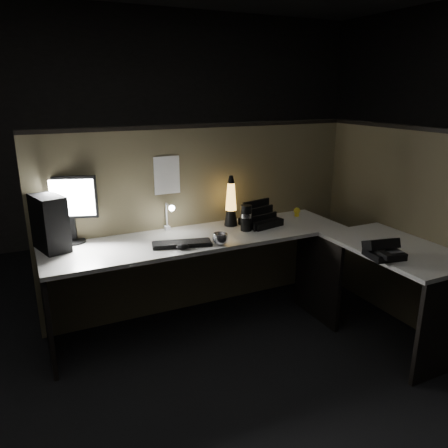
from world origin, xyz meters
name	(u,v)px	position (x,y,z in m)	size (l,w,h in m)	color
floor	(256,357)	(0.00, 0.00, 0.00)	(6.00, 6.00, 0.00)	black
room_shell	(262,119)	(0.00, 0.00, 1.62)	(6.00, 6.00, 6.00)	silver
partition_back	(203,220)	(0.00, 0.93, 0.75)	(2.66, 0.06, 1.50)	#6C6344
partition_right	(399,226)	(1.33, 0.10, 0.75)	(0.06, 1.66, 1.50)	#6C6344
desk	(262,263)	(0.18, 0.25, 0.58)	(2.60, 1.60, 0.73)	beige
pc_tower	(48,222)	(-1.20, 0.82, 0.92)	(0.16, 0.36, 0.38)	black
monitor	(70,203)	(-1.03, 0.88, 1.02)	(0.37, 0.17, 0.48)	black
keyboard	(182,244)	(-0.35, 0.47, 0.74)	(0.42, 0.14, 0.02)	black
mouse	(183,247)	(-0.38, 0.40, 0.75)	(0.09, 0.07, 0.04)	black
clip_lamp	(169,215)	(-0.33, 0.79, 0.86)	(0.04, 0.18, 0.23)	silver
organizer	(260,219)	(0.39, 0.66, 0.78)	(0.32, 0.30, 0.21)	black
lava_lamp	(231,205)	(0.17, 0.75, 0.90)	(0.11, 0.11, 0.41)	black
travel_mug	(246,218)	(0.22, 0.58, 0.83)	(0.09, 0.09, 0.20)	black
steel_mug	(220,239)	(-0.10, 0.37, 0.77)	(0.11, 0.11, 0.09)	silver
figurine	(297,211)	(0.81, 0.74, 0.78)	(0.06, 0.06, 0.06)	yellow
pinned_paper	(167,175)	(-0.31, 0.90, 1.15)	(0.20, 0.00, 0.29)	white
desk_phone	(383,250)	(0.76, -0.31, 0.78)	(0.25, 0.25, 0.13)	black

